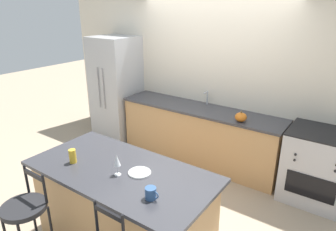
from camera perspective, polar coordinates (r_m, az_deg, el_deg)
name	(u,v)px	position (r m, az deg, el deg)	size (l,w,h in m)	color
ground_plane	(187,168)	(4.80, 3.60, -10.00)	(18.00, 18.00, 0.00)	tan
wall_back	(211,76)	(4.86, 8.24, 7.42)	(6.00, 0.07, 2.70)	beige
back_counter	(199,134)	(4.88, 6.01, -3.52)	(2.65, 0.67, 0.91)	tan
sink_faucet	(207,96)	(4.84, 7.42, 3.67)	(0.02, 0.13, 0.22)	#ADAFB5
kitchen_island	(123,209)	(3.25, -8.56, -17.12)	(1.89, 0.94, 0.93)	tan
refrigerator	(117,89)	(5.65, -9.73, 5.02)	(0.74, 0.76, 1.90)	#ADAFB5
oven_range	(317,166)	(4.35, 26.56, -8.62)	(0.79, 0.72, 0.96)	#B7B7BC
bar_stool_near	(27,219)	(3.11, -25.28, -17.40)	(0.39, 0.39, 1.07)	black
dinner_plate	(140,172)	(2.91, -5.44, -10.72)	(0.22, 0.22, 0.02)	white
wine_glass	(117,161)	(2.84, -9.70, -8.49)	(0.07, 0.07, 0.21)	white
coffee_mug	(151,193)	(2.55, -3.28, -14.56)	(0.13, 0.10, 0.10)	#335689
tumbler_cup	(73,156)	(3.19, -17.72, -7.38)	(0.07, 0.07, 0.14)	gold
pumpkin_decoration	(241,117)	(4.24, 13.71, -0.29)	(0.16, 0.16, 0.15)	orange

